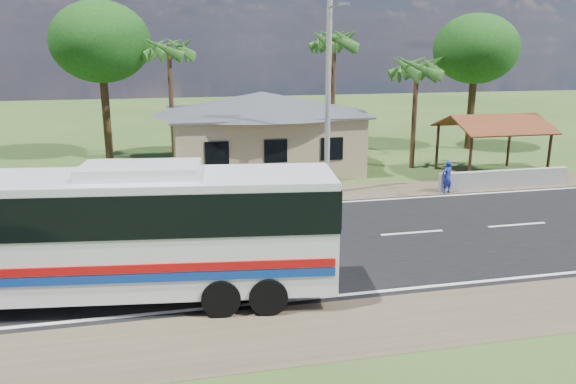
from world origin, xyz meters
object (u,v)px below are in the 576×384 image
Objects in this scene: waiting_shed at (493,125)px; person at (447,177)px; motorcycle at (302,186)px; coach_bus at (106,225)px.

person is (-4.32, -3.26, -1.92)m from waiting_shed.
motorcycle is (-11.28, -2.27, -2.24)m from waiting_shed.
waiting_shed is at bearing -57.00° from motorcycle.
motorcycle is (7.94, 9.79, -1.73)m from coach_bus.
waiting_shed is 11.72m from motorcycle.
coach_bus is (-19.22, -12.06, -0.51)m from waiting_shed.
coach_bus reaches higher than motorcycle.
motorcycle is 7.03m from person.
waiting_shed is 2.78× the size of motorcycle.
coach_bus is at bearing 162.60° from motorcycle.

